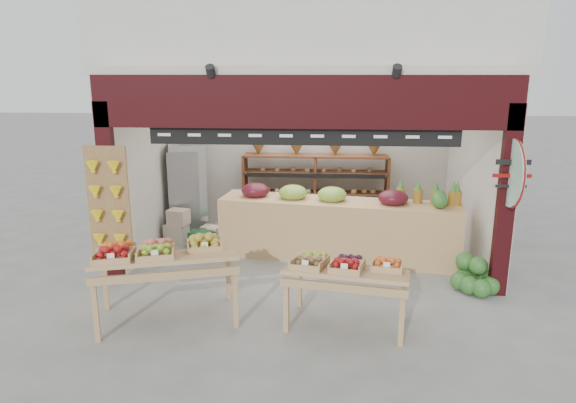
% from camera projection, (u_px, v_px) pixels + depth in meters
% --- Properties ---
extents(ground, '(60.00, 60.00, 0.00)m').
position_uv_depth(ground, '(305.00, 262.00, 8.45)').
color(ground, slate).
rests_on(ground, ground).
extents(shop_structure, '(6.36, 5.12, 5.40)m').
position_uv_depth(shop_structure, '(311.00, 20.00, 9.04)').
color(shop_structure, beige).
rests_on(shop_structure, ground).
extents(banana_board, '(0.60, 0.15, 1.80)m').
position_uv_depth(banana_board, '(109.00, 212.00, 7.24)').
color(banana_board, olive).
rests_on(banana_board, ground).
extents(gift_sign, '(0.04, 0.93, 0.92)m').
position_uv_depth(gift_sign, '(512.00, 173.00, 6.70)').
color(gift_sign, '#ABD7C3').
rests_on(gift_sign, ground).
extents(back_shelving, '(2.81, 0.46, 1.75)m').
position_uv_depth(back_shelving, '(315.00, 177.00, 9.93)').
color(back_shelving, brown).
rests_on(back_shelving, ground).
extents(refrigerator, '(0.83, 0.83, 1.72)m').
position_uv_depth(refrigerator, '(189.00, 188.00, 9.86)').
color(refrigerator, silver).
rests_on(refrigerator, ground).
extents(cardboard_stack, '(1.03, 0.73, 0.61)m').
position_uv_depth(cardboard_stack, '(190.00, 231.00, 9.35)').
color(cardboard_stack, silver).
rests_on(cardboard_stack, ground).
extents(mid_counter, '(4.00, 1.35, 1.21)m').
position_uv_depth(mid_counter, '(337.00, 227.00, 8.51)').
color(mid_counter, tan).
rests_on(mid_counter, ground).
extents(display_table_left, '(1.92, 1.41, 1.09)m').
position_uv_depth(display_table_left, '(156.00, 255.00, 6.32)').
color(display_table_left, tan).
rests_on(display_table_left, ground).
extents(display_table_right, '(1.58, 1.05, 0.95)m').
position_uv_depth(display_table_right, '(343.00, 268.00, 6.21)').
color(display_table_right, tan).
rests_on(display_table_right, ground).
extents(watermelon_pile, '(0.70, 0.67, 0.51)m').
position_uv_depth(watermelon_pile, '(476.00, 278.00, 7.29)').
color(watermelon_pile, '#21531B').
rests_on(watermelon_pile, ground).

